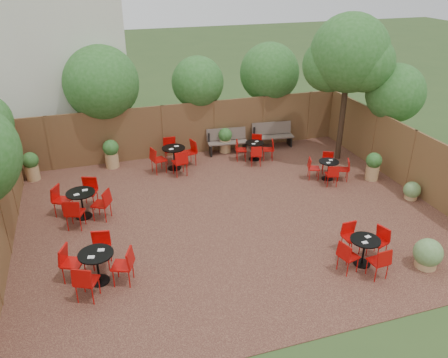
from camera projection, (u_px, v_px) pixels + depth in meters
name	position (u px, v px, depth m)	size (l,w,h in m)	color
ground	(232.00, 216.00, 13.17)	(80.00, 80.00, 0.00)	#354F23
courtyard_paving	(232.00, 216.00, 13.16)	(12.00, 10.00, 0.02)	#3B1B18
fence_back	(190.00, 129.00, 17.00)	(12.00, 0.08, 2.00)	#56331F
fence_left	(2.00, 220.00, 11.08)	(0.08, 10.00, 2.00)	#56331F
fence_right	(411.00, 160.00, 14.37)	(0.08, 10.00, 2.00)	#56331F
neighbour_building	(52.00, 40.00, 17.01)	(5.00, 4.00, 8.00)	silver
overhang_foliage	(135.00, 107.00, 13.77)	(15.43, 10.65, 2.67)	#265D1E
courtyard_tree	(349.00, 58.00, 15.35)	(2.82, 2.72, 5.21)	black
park_bench_left	(227.00, 141.00, 17.27)	(1.56, 0.66, 0.94)	brown
park_bench_right	(272.00, 135.00, 17.78)	(1.63, 0.68, 0.98)	brown
bistro_tables	(199.00, 194.00, 13.47)	(9.51, 8.50, 0.93)	black
planters	(179.00, 155.00, 15.88)	(11.46, 4.35, 1.03)	tan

